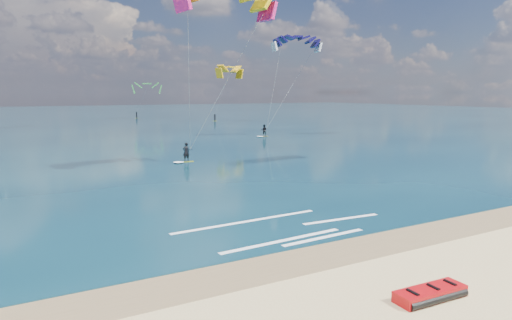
# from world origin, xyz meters

# --- Properties ---
(ground) EXTENTS (320.00, 320.00, 0.00)m
(ground) POSITION_xyz_m (0.00, 40.00, 0.00)
(ground) COLOR tan
(ground) RESTS_ON ground
(wet_sand_strip) EXTENTS (320.00, 2.40, 0.01)m
(wet_sand_strip) POSITION_xyz_m (0.00, 3.00, 0.00)
(wet_sand_strip) COLOR brown
(wet_sand_strip) RESTS_ON ground
(sea) EXTENTS (320.00, 200.00, 0.04)m
(sea) POSITION_xyz_m (0.00, 104.00, 0.02)
(sea) COLOR #092534
(sea) RESTS_ON ground
(packed_kite_left) EXTENTS (2.50, 1.15, 0.38)m
(packed_kite_left) POSITION_xyz_m (0.51, -1.34, 0.00)
(packed_kite_left) COLOR #BE0A0E
(packed_kite_left) RESTS_ON ground
(kitesurfer_main) EXTENTS (8.28, 7.05, 15.15)m
(kitesurfer_main) POSITION_xyz_m (4.33, 23.61, 7.86)
(kitesurfer_main) COLOR yellow
(kitesurfer_main) RESTS_ON sea
(kitesurfer_far) EXTENTS (9.11, 4.55, 14.24)m
(kitesurfer_far) POSITION_xyz_m (22.57, 41.52, 7.63)
(kitesurfer_far) COLOR gold
(kitesurfer_far) RESTS_ON sea
(shoreline_foam) EXTENTS (9.74, 4.03, 0.01)m
(shoreline_foam) POSITION_xyz_m (0.66, 6.24, 0.04)
(shoreline_foam) COLOR white
(shoreline_foam) RESTS_ON ground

